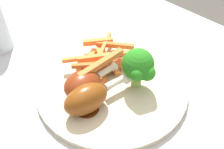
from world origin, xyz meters
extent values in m
cube|color=#B7B7BC|center=(0.00, 0.00, 0.73)|extent=(1.19, 0.71, 0.03)
cylinder|color=gray|center=(-0.54, 0.29, 0.36)|extent=(0.06, 0.06, 0.72)
cylinder|color=beige|center=(-0.02, -0.02, 0.76)|extent=(0.29, 0.29, 0.01)
cylinder|color=#8AB357|center=(0.01, 0.01, 0.78)|extent=(0.02, 0.02, 0.03)
sphere|color=#247B1C|center=(0.01, 0.01, 0.81)|extent=(0.06, 0.06, 0.06)
sphere|color=#247B1C|center=(0.03, -0.01, 0.81)|extent=(0.02, 0.02, 0.02)
sphere|color=#247B1C|center=(0.04, 0.02, 0.81)|extent=(0.02, 0.02, 0.02)
sphere|color=#247B1C|center=(0.00, 0.01, 0.82)|extent=(0.02, 0.02, 0.02)
sphere|color=#247B1C|center=(0.04, 0.01, 0.81)|extent=(0.03, 0.03, 0.03)
sphere|color=#247B1C|center=(-0.01, 0.01, 0.81)|extent=(0.02, 0.02, 0.02)
cube|color=orange|center=(-0.07, 0.00, 0.77)|extent=(0.10, 0.07, 0.01)
cube|color=orange|center=(-0.06, 0.00, 0.77)|extent=(0.06, 0.06, 0.01)
cube|color=orange|center=(-0.12, 0.03, 0.78)|extent=(0.04, 0.06, 0.01)
cube|color=orange|center=(-0.08, 0.00, 0.77)|extent=(0.07, 0.04, 0.01)
cube|color=#D06A2E|center=(-0.09, 0.05, 0.78)|extent=(0.07, 0.06, 0.01)
cube|color=orange|center=(-0.08, 0.02, 0.77)|extent=(0.02, 0.06, 0.01)
cube|color=orange|center=(-0.10, -0.02, 0.77)|extent=(0.04, 0.07, 0.01)
cube|color=#D16A2E|center=(-0.04, -0.03, 0.80)|extent=(0.02, 0.11, 0.01)
cube|color=orange|center=(-0.06, -0.01, 0.78)|extent=(0.06, 0.08, 0.01)
cube|color=orange|center=(-0.07, 0.00, 0.79)|extent=(0.06, 0.10, 0.01)
cube|color=orange|center=(-0.10, 0.03, 0.78)|extent=(0.06, 0.08, 0.01)
cube|color=orange|center=(-0.09, -0.03, 0.79)|extent=(0.05, 0.08, 0.01)
cube|color=#CC672D|center=(-0.07, 0.00, 0.77)|extent=(0.08, 0.03, 0.01)
cube|color=orange|center=(-0.07, 0.00, 0.77)|extent=(0.07, 0.04, 0.01)
cube|color=orange|center=(-0.07, 0.01, 0.77)|extent=(0.10, 0.04, 0.01)
cube|color=orange|center=(-0.04, -0.03, 0.77)|extent=(0.06, 0.05, 0.01)
cube|color=orange|center=(-0.06, -0.03, 0.79)|extent=(0.06, 0.08, 0.01)
cylinder|color=#56240A|center=(0.00, -0.09, 0.76)|extent=(0.04, 0.04, 0.00)
ellipsoid|color=brown|center=(0.00, -0.09, 0.79)|extent=(0.05, 0.08, 0.05)
cylinder|color=beige|center=(0.00, -0.03, 0.78)|extent=(0.02, 0.04, 0.01)
sphere|color=silver|center=(0.01, -0.01, 0.78)|extent=(0.02, 0.02, 0.02)
cylinder|color=#561A0A|center=(-0.03, -0.08, 0.76)|extent=(0.05, 0.05, 0.00)
ellipsoid|color=maroon|center=(-0.03, -0.08, 0.78)|extent=(0.06, 0.07, 0.05)
cylinder|color=beige|center=(-0.04, -0.02, 0.78)|extent=(0.01, 0.04, 0.01)
sphere|color=silver|center=(-0.04, 0.00, 0.78)|extent=(0.02, 0.02, 0.02)
camera|label=1|loc=(0.22, -0.22, 1.07)|focal=37.13mm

